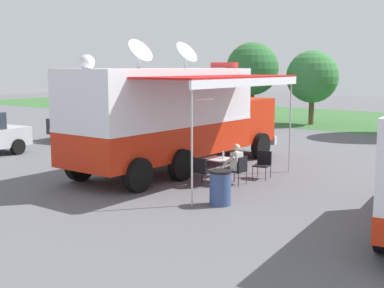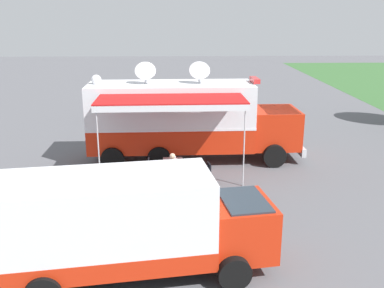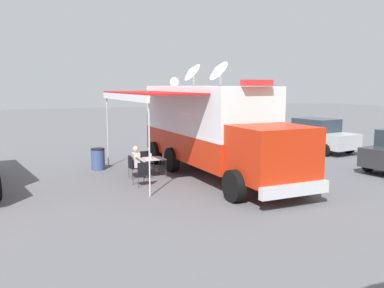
% 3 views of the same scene
% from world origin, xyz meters
% --- Properties ---
extents(ground_plane, '(100.00, 100.00, 0.00)m').
position_xyz_m(ground_plane, '(0.00, 0.00, 0.00)').
color(ground_plane, '#5B5B60').
extents(lot_stripe, '(0.23, 4.80, 0.01)m').
position_xyz_m(lot_stripe, '(-2.18, 0.34, 0.00)').
color(lot_stripe, silver).
rests_on(lot_stripe, ground).
extents(command_truck, '(5.03, 9.54, 4.53)m').
position_xyz_m(command_truck, '(0.02, 0.75, 1.95)').
color(command_truck, red).
rests_on(command_truck, ground).
extents(folding_table, '(0.82, 0.82, 0.73)m').
position_xyz_m(folding_table, '(2.25, 0.09, 0.67)').
color(folding_table, silver).
rests_on(folding_table, ground).
extents(water_bottle, '(0.07, 0.07, 0.22)m').
position_xyz_m(water_bottle, '(2.39, 0.18, 0.83)').
color(water_bottle, silver).
rests_on(water_bottle, folding_table).
extents(folding_chair_at_table, '(0.49, 0.49, 0.87)m').
position_xyz_m(folding_chair_at_table, '(3.05, 0.09, 0.51)').
color(folding_chair_at_table, black).
rests_on(folding_chair_at_table, ground).
extents(folding_chair_beside_table, '(0.49, 0.49, 0.87)m').
position_xyz_m(folding_chair_beside_table, '(2.27, -0.76, 0.51)').
color(folding_chair_beside_table, black).
rests_on(folding_chair_beside_table, ground).
extents(folding_chair_spare_by_truck, '(0.56, 0.56, 0.87)m').
position_xyz_m(folding_chair_spare_by_truck, '(3.10, 1.39, 0.51)').
color(folding_chair_spare_by_truck, black).
rests_on(folding_chair_spare_by_truck, ground).
extents(seated_responder, '(0.67, 0.56, 1.25)m').
position_xyz_m(seated_responder, '(2.87, 0.08, 0.65)').
color(seated_responder, silver).
rests_on(seated_responder, ground).
extents(trash_bin, '(0.57, 0.57, 0.91)m').
position_xyz_m(trash_bin, '(3.96, -2.16, 0.46)').
color(trash_bin, '#384C7F').
rests_on(trash_bin, ground).
extents(support_truck, '(3.11, 7.03, 2.70)m').
position_xyz_m(support_truck, '(9.21, -0.95, 1.39)').
color(support_truck, white).
rests_on(support_truck, ground).
extents(car_behind_truck, '(2.44, 4.40, 1.76)m').
position_xyz_m(car_behind_truck, '(-7.81, -2.38, 0.88)').
color(car_behind_truck, '#B2B5BA').
rests_on(car_behind_truck, ground).
extents(car_far_corner, '(4.43, 2.51, 1.76)m').
position_xyz_m(car_far_corner, '(-7.55, 3.44, 0.88)').
color(car_far_corner, '#2D2D33').
rests_on(car_far_corner, ground).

